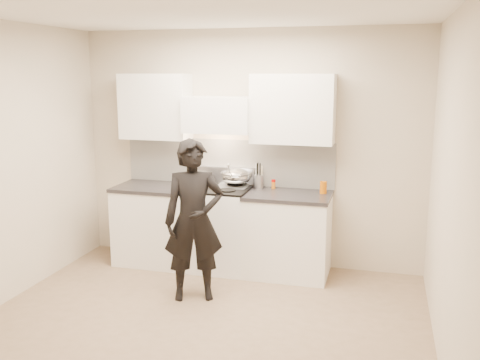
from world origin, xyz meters
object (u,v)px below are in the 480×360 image
(stove, at_px, (216,227))
(utensil_crock, at_px, (258,181))
(wok, at_px, (236,176))
(person, at_px, (194,221))
(counter_right, at_px, (288,234))

(stove, relative_size, utensil_crock, 3.26)
(wok, distance_m, person, 1.06)
(stove, xyz_separation_m, utensil_crock, (0.45, 0.17, 0.54))
(stove, height_order, counter_right, stove)
(stove, relative_size, wok, 2.22)
(utensil_crock, distance_m, person, 1.14)
(counter_right, xyz_separation_m, person, (-0.78, -0.88, 0.34))
(wok, xyz_separation_m, utensil_crock, (0.25, 0.03, -0.04))
(stove, xyz_separation_m, person, (0.05, -0.88, 0.32))
(counter_right, xyz_separation_m, utensil_crock, (-0.38, 0.17, 0.55))
(stove, distance_m, person, 0.93)
(utensil_crock, xyz_separation_m, person, (-0.40, -1.05, -0.21))
(wok, distance_m, utensil_crock, 0.26)
(wok, height_order, utensil_crock, wok)
(counter_right, distance_m, wok, 0.88)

